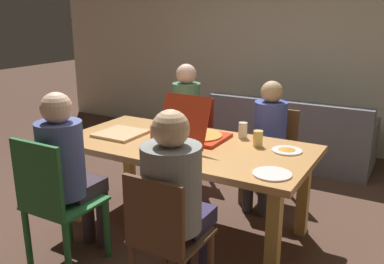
{
  "coord_description": "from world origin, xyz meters",
  "views": [
    {
      "loc": [
        1.61,
        -2.75,
        1.77
      ],
      "look_at": [
        0.0,
        0.1,
        0.82
      ],
      "focal_mm": 38.93,
      "sensor_mm": 36.0,
      "label": 1
    }
  ],
  "objects_px": {
    "dining_table": "(186,154)",
    "pizza_box_0": "(198,134)",
    "person_0": "(176,192)",
    "person_1": "(267,134)",
    "drinking_glass_0": "(258,139)",
    "chair_1": "(272,149)",
    "chair_0": "(165,239)",
    "drinking_glass_2": "(77,129)",
    "plate_0": "(287,150)",
    "chair_2": "(190,138)",
    "drinking_glass_3": "(154,134)",
    "chair_3": "(54,202)",
    "person_2": "(183,117)",
    "pizza_box_1": "(121,134)",
    "couch": "(291,139)",
    "drinking_glass_1": "(243,130)",
    "plate_1": "(272,174)",
    "person_3": "(68,165)"
  },
  "relations": [
    {
      "from": "dining_table",
      "to": "chair_1",
      "type": "distance_m",
      "value": 1.02
    },
    {
      "from": "chair_1",
      "to": "drinking_glass_2",
      "type": "height_order",
      "value": "drinking_glass_2"
    },
    {
      "from": "drinking_glass_1",
      "to": "chair_1",
      "type": "bearing_deg",
      "value": 81.77
    },
    {
      "from": "pizza_box_0",
      "to": "plate_0",
      "type": "distance_m",
      "value": 0.73
    },
    {
      "from": "pizza_box_0",
      "to": "drinking_glass_1",
      "type": "height_order",
      "value": "pizza_box_0"
    },
    {
      "from": "dining_table",
      "to": "chair_0",
      "type": "xyz_separation_m",
      "value": [
        0.42,
        -0.96,
        -0.16
      ]
    },
    {
      "from": "drinking_glass_0",
      "to": "drinking_glass_3",
      "type": "xyz_separation_m",
      "value": [
        -0.78,
        -0.29,
        0.0
      ]
    },
    {
      "from": "person_1",
      "to": "person_3",
      "type": "xyz_separation_m",
      "value": [
        -0.89,
        -1.58,
        0.05
      ]
    },
    {
      "from": "person_1",
      "to": "chair_2",
      "type": "distance_m",
      "value": 0.93
    },
    {
      "from": "chair_1",
      "to": "person_2",
      "type": "xyz_separation_m",
      "value": [
        -0.89,
        -0.15,
        0.24
      ]
    },
    {
      "from": "person_0",
      "to": "drinking_glass_1",
      "type": "distance_m",
      "value": 1.21
    },
    {
      "from": "chair_2",
      "to": "couch",
      "type": "height_order",
      "value": "chair_2"
    },
    {
      "from": "chair_1",
      "to": "plate_1",
      "type": "distance_m",
      "value": 1.3
    },
    {
      "from": "dining_table",
      "to": "person_0",
      "type": "distance_m",
      "value": 0.94
    },
    {
      "from": "person_0",
      "to": "person_1",
      "type": "height_order",
      "value": "person_0"
    },
    {
      "from": "chair_1",
      "to": "chair_2",
      "type": "height_order",
      "value": "chair_2"
    },
    {
      "from": "dining_table",
      "to": "pizza_box_0",
      "type": "distance_m",
      "value": 0.19
    },
    {
      "from": "person_2",
      "to": "person_3",
      "type": "height_order",
      "value": "person_2"
    },
    {
      "from": "chair_2",
      "to": "plate_0",
      "type": "bearing_deg",
      "value": -29.31
    },
    {
      "from": "chair_2",
      "to": "drinking_glass_0",
      "type": "relative_size",
      "value": 7.11
    },
    {
      "from": "drinking_glass_2",
      "to": "pizza_box_1",
      "type": "bearing_deg",
      "value": 36.82
    },
    {
      "from": "person_1",
      "to": "person_2",
      "type": "bearing_deg",
      "value": -179.73
    },
    {
      "from": "drinking_glass_0",
      "to": "chair_1",
      "type": "bearing_deg",
      "value": 99.16
    },
    {
      "from": "chair_0",
      "to": "person_3",
      "type": "distance_m",
      "value": 0.94
    },
    {
      "from": "person_0",
      "to": "person_2",
      "type": "relative_size",
      "value": 0.99
    },
    {
      "from": "dining_table",
      "to": "person_0",
      "type": "height_order",
      "value": "person_0"
    },
    {
      "from": "chair_3",
      "to": "drinking_glass_2",
      "type": "xyz_separation_m",
      "value": [
        -0.42,
        0.68,
        0.29
      ]
    },
    {
      "from": "person_0",
      "to": "pizza_box_1",
      "type": "height_order",
      "value": "person_0"
    },
    {
      "from": "person_0",
      "to": "chair_3",
      "type": "relative_size",
      "value": 1.28
    },
    {
      "from": "drinking_glass_3",
      "to": "chair_1",
      "type": "bearing_deg",
      "value": 55.79
    },
    {
      "from": "plate_0",
      "to": "chair_3",
      "type": "bearing_deg",
      "value": -136.73
    },
    {
      "from": "pizza_box_1",
      "to": "drinking_glass_0",
      "type": "xyz_separation_m",
      "value": [
        1.14,
        0.29,
        0.05
      ]
    },
    {
      "from": "person_1",
      "to": "drinking_glass_0",
      "type": "xyz_separation_m",
      "value": [
        0.11,
        -0.55,
        0.12
      ]
    },
    {
      "from": "person_2",
      "to": "drinking_glass_2",
      "type": "bearing_deg",
      "value": -111.87
    },
    {
      "from": "person_1",
      "to": "pizza_box_1",
      "type": "relative_size",
      "value": 3.16
    },
    {
      "from": "chair_0",
      "to": "person_2",
      "type": "height_order",
      "value": "person_2"
    },
    {
      "from": "pizza_box_1",
      "to": "drinking_glass_2",
      "type": "height_order",
      "value": "drinking_glass_2"
    },
    {
      "from": "chair_3",
      "to": "drinking_glass_0",
      "type": "distance_m",
      "value": 1.58
    },
    {
      "from": "chair_2",
      "to": "plate_1",
      "type": "xyz_separation_m",
      "value": [
        1.3,
        -1.21,
        0.27
      ]
    },
    {
      "from": "person_0",
      "to": "dining_table",
      "type": "bearing_deg",
      "value": 116.55
    },
    {
      "from": "drinking_glass_0",
      "to": "drinking_glass_3",
      "type": "distance_m",
      "value": 0.84
    },
    {
      "from": "pizza_box_1",
      "to": "drinking_glass_2",
      "type": "distance_m",
      "value": 0.36
    },
    {
      "from": "pizza_box_1",
      "to": "plate_1",
      "type": "xyz_separation_m",
      "value": [
        1.44,
        -0.23,
        -0.01
      ]
    },
    {
      "from": "chair_2",
      "to": "plate_0",
      "type": "height_order",
      "value": "chair_2"
    },
    {
      "from": "chair_2",
      "to": "couch",
      "type": "xyz_separation_m",
      "value": [
        0.76,
        1.12,
        -0.2
      ]
    },
    {
      "from": "chair_0",
      "to": "drinking_glass_2",
      "type": "distance_m",
      "value": 1.51
    },
    {
      "from": "chair_1",
      "to": "pizza_box_1",
      "type": "xyz_separation_m",
      "value": [
        -1.03,
        -0.98,
        0.26
      ]
    },
    {
      "from": "person_3",
      "to": "couch",
      "type": "height_order",
      "value": "person_3"
    },
    {
      "from": "chair_3",
      "to": "person_3",
      "type": "xyz_separation_m",
      "value": [
        0.0,
        0.15,
        0.22
      ]
    },
    {
      "from": "dining_table",
      "to": "pizza_box_0",
      "type": "xyz_separation_m",
      "value": [
        0.05,
        0.11,
        0.14
      ]
    }
  ]
}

